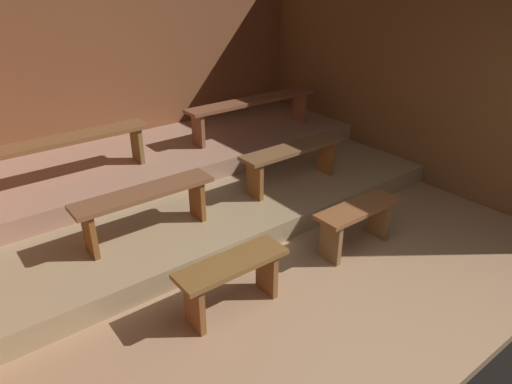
{
  "coord_description": "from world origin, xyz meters",
  "views": [
    {
      "loc": [
        -2.39,
        -1.3,
        2.53
      ],
      "look_at": [
        0.2,
        2.05,
        0.42
      ],
      "focal_mm": 32.36,
      "sensor_mm": 36.0,
      "label": 1
    }
  ],
  "objects": [
    {
      "name": "bench_middle_right",
      "position": [
        1.27,
        3.51,
        0.81
      ],
      "size": [
        1.96,
        0.3,
        0.46
      ],
      "color": "brown",
      "rests_on": "platform_middle"
    },
    {
      "name": "platform_lower",
      "position": [
        0.0,
        3.09,
        0.11
      ],
      "size": [
        5.18,
        2.87,
        0.22
      ],
      "primitive_type": "cube",
      "color": "#957E5B",
      "rests_on": "ground"
    },
    {
      "name": "bench_lower_right",
      "position": [
        0.9,
        2.28,
        0.57
      ],
      "size": [
        1.32,
        0.3,
        0.46
      ],
      "color": "brown",
      "rests_on": "platform_lower"
    },
    {
      "name": "wall_right",
      "position": [
        2.62,
        2.26,
        1.29
      ],
      "size": [
        0.06,
        5.32,
        2.58
      ],
      "primitive_type": "cube",
      "color": "brown",
      "rests_on": "ground"
    },
    {
      "name": "bench_floor_left",
      "position": [
        -0.73,
        1.15,
        0.33
      ],
      "size": [
        0.93,
        0.3,
        0.46
      ],
      "color": "brown",
      "rests_on": "ground"
    },
    {
      "name": "bench_floor_right",
      "position": [
        0.73,
        1.15,
        0.33
      ],
      "size": [
        0.93,
        0.3,
        0.46
      ],
      "color": "brown",
      "rests_on": "ground"
    },
    {
      "name": "wall_back",
      "position": [
        0.0,
        4.55,
        1.29
      ],
      "size": [
        5.98,
        0.06,
        2.58
      ],
      "primitive_type": "cube",
      "color": "brown",
      "rests_on": "ground"
    },
    {
      "name": "bench_lower_left",
      "position": [
        -0.9,
        2.28,
        0.57
      ],
      "size": [
        1.32,
        0.3,
        0.46
      ],
      "color": "brown",
      "rests_on": "platform_lower"
    },
    {
      "name": "ground",
      "position": [
        0.0,
        2.26,
        -0.04
      ],
      "size": [
        5.98,
        5.32,
        0.08
      ],
      "primitive_type": "cube",
      "color": "#9B7554"
    },
    {
      "name": "platform_middle",
      "position": [
        0.0,
        3.71,
        0.33
      ],
      "size": [
        5.18,
        1.61,
        0.22
      ],
      "primitive_type": "cube",
      "color": "#A47760",
      "rests_on": "platform_lower"
    },
    {
      "name": "bench_middle_left",
      "position": [
        -1.27,
        3.51,
        0.81
      ],
      "size": [
        1.96,
        0.3,
        0.46
      ],
      "color": "brown",
      "rests_on": "platform_middle"
    }
  ]
}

